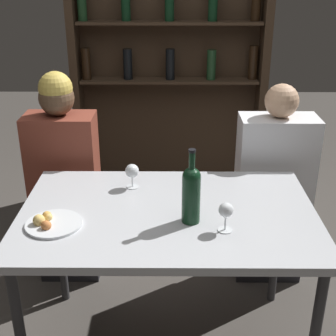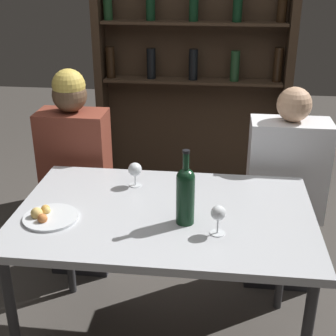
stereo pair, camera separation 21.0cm
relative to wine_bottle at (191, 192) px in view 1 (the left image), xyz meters
The scene contains 8 objects.
dining_table 0.24m from the wine_bottle, 137.52° to the left, with size 1.30×0.84×0.78m.
wine_rack_wall 1.86m from the wine_bottle, 92.99° to the left, with size 1.48×0.21×2.04m.
wine_bottle is the anchor object (origin of this frame).
wine_glass_0 0.42m from the wine_bottle, 129.90° to the left, with size 0.07×0.07×0.12m.
wine_glass_1 0.16m from the wine_bottle, 28.30° to the right, with size 0.06×0.06×0.13m.
food_plate_0 0.60m from the wine_bottle, behind, with size 0.23×0.23×0.05m.
seated_person_left 1.04m from the wine_bottle, 134.54° to the left, with size 0.39×0.22×1.26m.
seated_person_right 0.94m from the wine_bottle, 54.37° to the left, with size 0.43×0.22×1.19m.
Camera 1 is at (0.01, -1.80, 1.78)m, focal length 50.00 mm.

